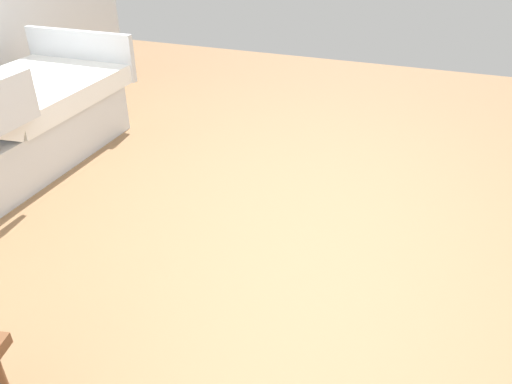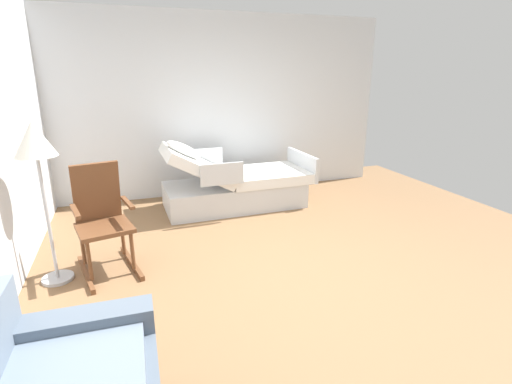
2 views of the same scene
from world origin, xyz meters
name	(u,v)px [view 2 (image 2 of 2)]	position (x,y,z in m)	size (l,w,h in m)	color
ground_plane	(296,267)	(0.00, 0.00, 0.00)	(6.82, 6.82, 0.00)	olive
side_wall	(223,106)	(2.78, 0.00, 1.35)	(0.10, 5.20, 2.70)	silver
hospital_bed	(234,186)	(1.96, 0.07, 0.31)	(1.06, 2.08, 1.05)	silver
rocking_chair	(102,220)	(0.60, 1.77, 0.50)	(0.85, 0.63, 1.05)	brown
floor_lamp	(36,151)	(0.50, 2.21, 1.23)	(0.34, 0.34, 1.48)	#B2B5BA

